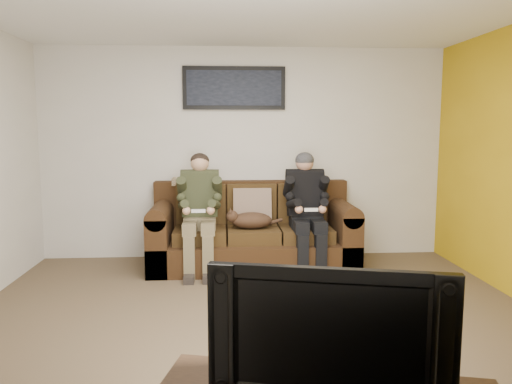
{
  "coord_description": "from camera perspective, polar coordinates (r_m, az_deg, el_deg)",
  "views": [
    {
      "loc": [
        -0.27,
        -3.97,
        1.62
      ],
      "look_at": [
        0.07,
        1.2,
        0.95
      ],
      "focal_mm": 35.0,
      "sensor_mm": 36.0,
      "label": 1
    }
  ],
  "objects": [
    {
      "name": "floor",
      "position": [
        4.3,
        0.07,
        -14.77
      ],
      "size": [
        5.0,
        5.0,
        0.0
      ],
      "primitive_type": "plane",
      "color": "brown",
      "rests_on": "ground"
    },
    {
      "name": "wall_back",
      "position": [
        6.24,
        -1.33,
        4.42
      ],
      "size": [
        5.0,
        0.0,
        5.0
      ],
      "primitive_type": "plane",
      "rotation": [
        1.57,
        0.0,
        0.0
      ],
      "color": "beige",
      "rests_on": "ground"
    },
    {
      "name": "wall_front",
      "position": [
        1.77,
        5.01,
        -3.02
      ],
      "size": [
        5.0,
        0.0,
        5.0
      ],
      "primitive_type": "plane",
      "rotation": [
        -1.57,
        0.0,
        0.0
      ],
      "color": "beige",
      "rests_on": "ground"
    },
    {
      "name": "sofa",
      "position": [
        5.95,
        -0.41,
        -4.81
      ],
      "size": [
        2.37,
        1.02,
        0.97
      ],
      "color": "#362110",
      "rests_on": "ground"
    },
    {
      "name": "throw_pillow",
      "position": [
        5.94,
        -0.44,
        -1.67
      ],
      "size": [
        0.45,
        0.22,
        0.45
      ],
      "primitive_type": "cube",
      "rotation": [
        -0.21,
        0.0,
        0.0
      ],
      "color": "#816754",
      "rests_on": "sofa"
    },
    {
      "name": "throw_blanket",
      "position": [
        6.15,
        -7.27,
        1.21
      ],
      "size": [
        0.48,
        0.24,
        0.09
      ],
      "primitive_type": "cube",
      "color": "#BFAF8D",
      "rests_on": "sofa"
    },
    {
      "name": "person_left",
      "position": [
        5.68,
        -6.45,
        -1.44
      ],
      "size": [
        0.51,
        0.87,
        1.33
      ],
      "color": "#736547",
      "rests_on": "sofa"
    },
    {
      "name": "person_right",
      "position": [
        5.75,
        5.79,
        -1.28
      ],
      "size": [
        0.51,
        0.86,
        1.34
      ],
      "color": "black",
      "rests_on": "sofa"
    },
    {
      "name": "cat",
      "position": [
        5.7,
        -0.71,
        -3.22
      ],
      "size": [
        0.66,
        0.26,
        0.24
      ],
      "color": "#4F321F",
      "rests_on": "sofa"
    },
    {
      "name": "framed_poster",
      "position": [
        6.21,
        -2.52,
        11.79
      ],
      "size": [
        1.25,
        0.05,
        0.52
      ],
      "color": "black",
      "rests_on": "wall_back"
    },
    {
      "name": "television",
      "position": [
        2.24,
        8.46,
        -15.1
      ],
      "size": [
        1.02,
        0.37,
        0.58
      ],
      "primitive_type": "imported",
      "rotation": [
        0.0,
        0.0,
        -0.24
      ],
      "color": "black",
      "rests_on": "tv_stand"
    }
  ]
}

